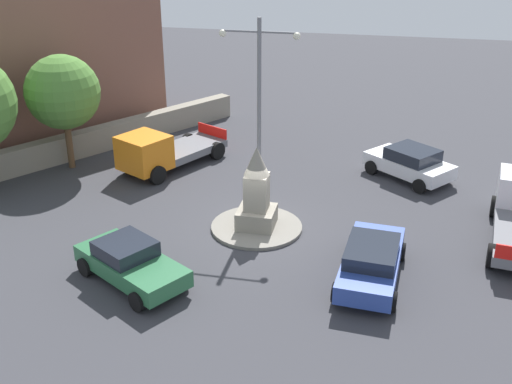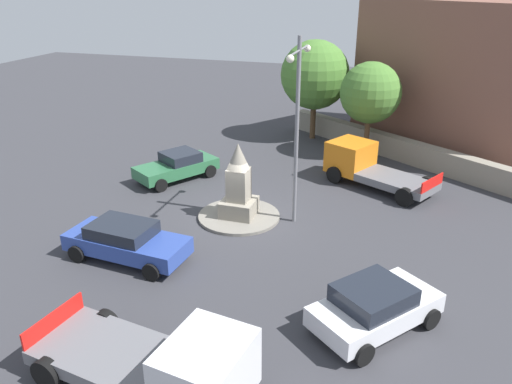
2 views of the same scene
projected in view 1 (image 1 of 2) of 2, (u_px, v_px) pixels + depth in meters
ground_plane at (257, 228)px, 24.02m from camera, size 80.00×80.00×0.00m
traffic_island at (257, 227)px, 23.99m from camera, size 3.47×3.47×0.13m
monument at (257, 194)px, 23.41m from camera, size 1.39×1.39×3.18m
streetlamp at (259, 96)px, 24.25m from camera, size 3.07×0.28×7.49m
car_white_approaching at (410, 163)px, 28.09m from camera, size 4.15×3.86×1.45m
car_blue_far_side at (371, 261)px, 20.44m from camera, size 2.28×4.61×1.38m
car_green_parked_right at (130, 262)px, 20.41m from camera, size 4.40×3.65×1.38m
truck_orange_parked_left at (160, 152)px, 28.80m from camera, size 4.25×5.65×1.94m
stone_boundary_wall at (97, 140)px, 31.25m from camera, size 10.20×14.52×1.22m
corner_building at (43, 54)px, 32.79m from camera, size 11.23×12.44×8.30m
tree_mid_cluster at (63, 92)px, 28.10m from camera, size 3.33×3.33×5.28m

